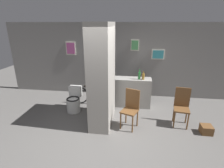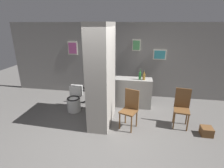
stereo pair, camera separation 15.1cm
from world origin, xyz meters
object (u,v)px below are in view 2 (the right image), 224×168
(toilet, at_px, (74,101))
(chair_near_pillar, at_px, (130,107))
(bicycle, at_px, (95,95))
(bottle_tall, at_px, (140,76))
(chair_by_doorway, at_px, (182,106))

(toilet, distance_m, chair_near_pillar, 1.87)
(chair_near_pillar, distance_m, bicycle, 1.68)
(toilet, relative_size, chair_near_pillar, 0.72)
(toilet, bearing_deg, chair_near_pillar, -20.13)
(toilet, distance_m, bottle_tall, 2.15)
(chair_by_doorway, relative_size, bottle_tall, 2.93)
(bicycle, bearing_deg, chair_near_pillar, -43.21)
(chair_near_pillar, relative_size, bicycle, 0.62)
(chair_by_doorway, relative_size, bicycle, 0.62)
(chair_by_doorway, distance_m, bicycle, 2.68)
(toilet, bearing_deg, chair_by_doorway, -6.60)
(toilet, relative_size, bicycle, 0.45)
(chair_near_pillar, xyz_separation_m, chair_by_doorway, (1.31, 0.29, 0.00))
(chair_near_pillar, bearing_deg, bottle_tall, 101.41)
(bicycle, height_order, bottle_tall, bottle_tall)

